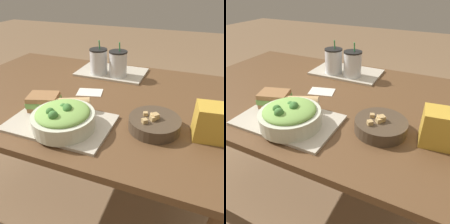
{
  "view_description": "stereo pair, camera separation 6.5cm",
  "coord_description": "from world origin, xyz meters",
  "views": [
    {
      "loc": [
        0.49,
        -0.88,
        1.26
      ],
      "look_at": [
        0.25,
        -0.24,
        0.84
      ],
      "focal_mm": 35.0,
      "sensor_mm": 36.0,
      "label": 1
    },
    {
      "loc": [
        0.55,
        -0.86,
        1.26
      ],
      "look_at": [
        0.25,
        -0.24,
        0.84
      ],
      "focal_mm": 35.0,
      "sensor_mm": 36.0,
      "label": 2
    }
  ],
  "objects": [
    {
      "name": "ground_plane",
      "position": [
        0.0,
        0.0,
        0.0
      ],
      "size": [
        12.0,
        12.0,
        0.0
      ],
      "primitive_type": "plane",
      "color": "#846647"
    },
    {
      "name": "dining_table",
      "position": [
        0.0,
        0.0,
        0.67
      ],
      "size": [
        1.42,
        0.96,
        0.77
      ],
      "color": "brown",
      "rests_on": "ground_plane"
    },
    {
      "name": "tray_near",
      "position": [
        0.05,
        -0.28,
        0.77
      ],
      "size": [
        0.4,
        0.25,
        0.01
      ],
      "color": "#BCB29E",
      "rests_on": "dining_table"
    },
    {
      "name": "tray_far",
      "position": [
        0.04,
        0.31,
        0.77
      ],
      "size": [
        0.4,
        0.25,
        0.01
      ],
      "color": "#BCB29E",
      "rests_on": "dining_table"
    },
    {
      "name": "salad_bowl",
      "position": [
        0.08,
        -0.31,
        0.82
      ],
      "size": [
        0.23,
        0.23,
        0.1
      ],
      "color": "beige",
      "rests_on": "tray_near"
    },
    {
      "name": "soup_bowl",
      "position": [
        0.4,
        -0.19,
        0.79
      ],
      "size": [
        0.2,
        0.2,
        0.07
      ],
      "color": "#473828",
      "rests_on": "dining_table"
    },
    {
      "name": "sandwich_near",
      "position": [
        -0.07,
        -0.22,
        0.81
      ],
      "size": [
        0.15,
        0.13,
        0.06
      ],
      "rotation": [
        0.0,
        0.0,
        0.3
      ],
      "color": "olive",
      "rests_on": "tray_near"
    },
    {
      "name": "baguette_near",
      "position": [
        0.05,
        -0.19,
        0.81
      ],
      "size": [
        0.16,
        0.11,
        0.06
      ],
      "rotation": [
        0.0,
        0.0,
        1.99
      ],
      "color": "tan",
      "rests_on": "tray_near"
    },
    {
      "name": "drink_cup_dark",
      "position": [
        -0.02,
        0.25,
        0.85
      ],
      "size": [
        0.1,
        0.1,
        0.19
      ],
      "color": "silver",
      "rests_on": "tray_far"
    },
    {
      "name": "drink_cup_red",
      "position": [
        0.1,
        0.25,
        0.85
      ],
      "size": [
        0.1,
        0.1,
        0.19
      ],
      "color": "silver",
      "rests_on": "tray_far"
    },
    {
      "name": "chip_bag",
      "position": [
        0.6,
        -0.17,
        0.83
      ],
      "size": [
        0.15,
        0.11,
        0.13
      ],
      "rotation": [
        0.0,
        0.0,
        0.12
      ],
      "color": "gold",
      "rests_on": "dining_table"
    },
    {
      "name": "napkin_folded",
      "position": [
        0.03,
        0.01,
        0.77
      ],
      "size": [
        0.14,
        0.12,
        0.0
      ],
      "color": "silver",
      "rests_on": "dining_table"
    }
  ]
}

